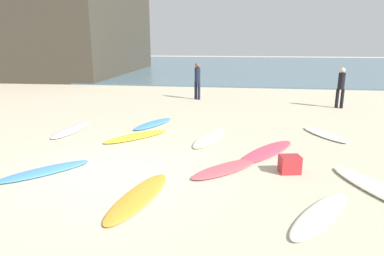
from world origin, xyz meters
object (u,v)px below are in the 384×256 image
(surfboard_1, at_px, (379,190))
(surfboard_10, at_px, (153,124))
(surfboard_3, at_px, (325,135))
(beachgoer_near, at_px, (341,86))
(beach_cooler, at_px, (290,164))
(surfboard_9, at_px, (321,215))
(beachgoer_mid, at_px, (197,79))
(surfboard_8, at_px, (267,151))
(surfboard_4, at_px, (210,138))
(surfboard_7, at_px, (71,130))
(surfboard_0, at_px, (225,169))
(surfboard_2, at_px, (44,171))
(surfboard_6, at_px, (136,136))
(surfboard_5, at_px, (138,196))

(surfboard_1, bearing_deg, surfboard_10, -62.95)
(surfboard_1, relative_size, surfboard_3, 1.32)
(beachgoer_near, bearing_deg, beach_cooler, 82.73)
(surfboard_9, height_order, beach_cooler, beach_cooler)
(beachgoer_mid, bearing_deg, surfboard_8, -39.63)
(surfboard_3, height_order, surfboard_8, surfboard_3)
(surfboard_1, distance_m, surfboard_4, 4.80)
(surfboard_9, bearing_deg, surfboard_7, -0.70)
(surfboard_1, height_order, surfboard_7, surfboard_1)
(surfboard_1, bearing_deg, surfboard_3, -112.51)
(surfboard_0, relative_size, beach_cooler, 4.34)
(surfboard_8, height_order, surfboard_9, surfboard_8)
(surfboard_10, bearing_deg, beach_cooler, -20.60)
(surfboard_1, bearing_deg, beachgoer_mid, -88.37)
(surfboard_2, relative_size, beachgoer_near, 1.17)
(beachgoer_mid, bearing_deg, surfboard_6, -67.10)
(surfboard_2, bearing_deg, surfboard_8, -116.24)
(beachgoer_near, bearing_deg, surfboard_3, 84.99)
(surfboard_3, distance_m, beach_cooler, 3.58)
(beach_cooler, bearing_deg, surfboard_4, 129.76)
(surfboard_10, bearing_deg, surfboard_7, -131.98)
(surfboard_9, bearing_deg, beach_cooler, -48.99)
(surfboard_8, height_order, beachgoer_mid, beachgoer_mid)
(surfboard_2, height_order, surfboard_9, surfboard_9)
(surfboard_0, xyz_separation_m, beach_cooler, (1.43, 0.08, 0.16))
(surfboard_7, relative_size, beachgoer_mid, 1.20)
(surfboard_1, xyz_separation_m, beach_cooler, (-1.61, 0.75, 0.15))
(surfboard_5, xyz_separation_m, beachgoer_mid, (-0.35, 11.03, 0.98))
(surfboard_0, relative_size, beachgoer_near, 1.10)
(surfboard_3, bearing_deg, surfboard_8, 18.84)
(surfboard_1, xyz_separation_m, beachgoer_near, (1.51, 8.75, 0.94))
(surfboard_2, distance_m, beachgoer_near, 12.28)
(surfboard_6, distance_m, surfboard_7, 2.37)
(surfboard_0, relative_size, surfboard_1, 0.76)
(surfboard_5, relative_size, surfboard_9, 1.08)
(surfboard_5, bearing_deg, surfboard_3, 58.22)
(surfboard_2, height_order, beach_cooler, beach_cooler)
(surfboard_1, relative_size, surfboard_9, 1.21)
(surfboard_6, height_order, surfboard_8, surfboard_6)
(surfboard_7, bearing_deg, surfboard_8, 170.56)
(surfboard_0, height_order, surfboard_6, surfboard_6)
(surfboard_2, distance_m, beachgoer_mid, 10.38)
(surfboard_6, bearing_deg, surfboard_0, -179.37)
(surfboard_3, height_order, surfboard_4, same)
(surfboard_3, bearing_deg, surfboard_1, 65.10)
(surfboard_3, bearing_deg, surfboard_9, 50.08)
(surfboard_1, xyz_separation_m, beachgoer_mid, (-4.90, 10.07, 0.97))
(surfboard_1, bearing_deg, surfboard_0, -36.86)
(surfboard_2, height_order, surfboard_4, surfboard_4)
(surfboard_3, bearing_deg, beach_cooler, 38.84)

